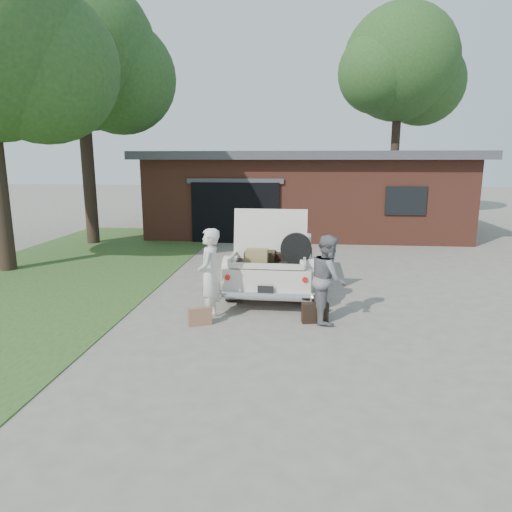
# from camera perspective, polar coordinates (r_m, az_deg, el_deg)

# --- Properties ---
(ground) EXTENTS (90.00, 90.00, 0.00)m
(ground) POSITION_cam_1_polar(r_m,az_deg,el_deg) (8.96, -0.39, -7.70)
(ground) COLOR gray
(ground) RESTS_ON ground
(grass_strip) EXTENTS (6.00, 16.00, 0.02)m
(grass_strip) POSITION_cam_1_polar(r_m,az_deg,el_deg) (13.40, -22.99, -1.93)
(grass_strip) COLOR #2D4C1E
(grass_strip) RESTS_ON ground
(house) EXTENTS (12.80, 7.80, 3.30)m
(house) POSITION_cam_1_polar(r_m,az_deg,el_deg) (19.90, 6.03, 8.08)
(house) COLOR brown
(house) RESTS_ON ground
(tree_back) EXTENTS (5.96, 5.18, 9.14)m
(tree_back) POSITION_cam_1_polar(r_m,az_deg,el_deg) (17.80, -20.89, 21.79)
(tree_back) COLOR #38281E
(tree_back) RESTS_ON ground
(tree_right) EXTENTS (6.50, 5.66, 10.52)m
(tree_right) POSITION_cam_1_polar(r_m,az_deg,el_deg) (25.61, 17.73, 21.26)
(tree_right) COLOR #38281E
(tree_right) RESTS_ON ground
(sedan) EXTENTS (1.94, 4.82, 1.98)m
(sedan) POSITION_cam_1_polar(r_m,az_deg,el_deg) (11.19, 2.36, 0.07)
(sedan) COLOR beige
(sedan) RESTS_ON ground
(woman_left) EXTENTS (0.43, 0.65, 1.77)m
(woman_left) POSITION_cam_1_polar(r_m,az_deg,el_deg) (8.64, -5.87, -2.37)
(woman_left) COLOR silver
(woman_left) RESTS_ON ground
(woman_right) EXTENTS (0.67, 0.84, 1.66)m
(woman_right) POSITION_cam_1_polar(r_m,az_deg,el_deg) (8.67, 9.03, -2.78)
(woman_right) COLOR slate
(woman_right) RESTS_ON ground
(suitcase_left) EXTENTS (0.45, 0.30, 0.34)m
(suitcase_left) POSITION_cam_1_polar(r_m,az_deg,el_deg) (8.59, -7.05, -7.49)
(suitcase_left) COLOR #96674C
(suitcase_left) RESTS_ON ground
(suitcase_right) EXTENTS (0.52, 0.26, 0.38)m
(suitcase_right) POSITION_cam_1_polar(r_m,az_deg,el_deg) (8.71, 7.39, -7.05)
(suitcase_right) COLOR black
(suitcase_right) RESTS_ON ground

